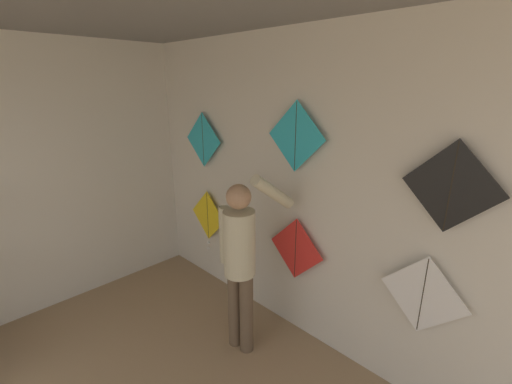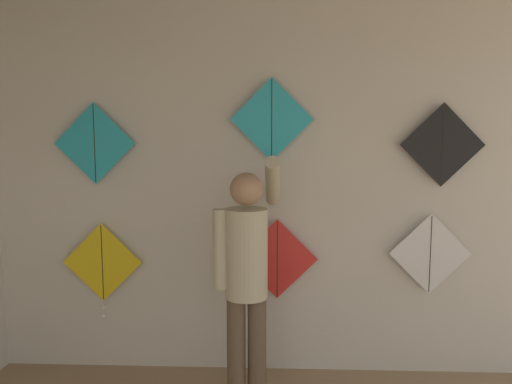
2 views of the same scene
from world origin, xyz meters
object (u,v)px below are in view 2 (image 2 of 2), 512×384
kite_2 (430,254)px  kite_4 (272,119)px  kite_5 (443,145)px  shopkeeper (247,270)px  kite_0 (102,265)px  kite_1 (277,259)px  kite_3 (95,143)px

kite_2 → kite_4: (-1.17, 0.00, 0.98)m
kite_2 → kite_5: 0.80m
shopkeeper → kite_0: (-1.13, 0.51, -0.12)m
shopkeeper → kite_1: shopkeeper is taller
kite_0 → kite_5: (2.50, 0.00, 0.91)m
shopkeeper → kite_5: size_ratio=2.79×
kite_0 → kite_2: (2.45, 0.00, 0.11)m
kite_2 → kite_5: size_ratio=1.00×
kite_2 → kite_3: 2.60m
kite_2 → kite_1: bearing=180.0°
kite_3 → kite_5: kite_3 is taller
kite_3 → kite_4: 1.32m
kite_2 → kite_3: bearing=180.0°
kite_2 → kite_0: bearing=-180.0°
kite_5 → shopkeeper: bearing=-159.8°
kite_1 → kite_3: (-1.35, 0.00, 0.86)m
kite_0 → kite_1: kite_1 is taller
kite_0 → kite_4: kite_4 is taller
kite_1 → kite_2: size_ratio=1.00×
shopkeeper → kite_3: kite_3 is taller
shopkeeper → kite_1: (0.20, 0.51, -0.06)m
kite_1 → kite_2: kite_2 is taller
kite_3 → kite_4: (1.30, 0.00, 0.17)m
kite_0 → kite_1: size_ratio=1.23×
kite_2 → kite_3: (-2.48, 0.00, 0.81)m
kite_3 → kite_5: size_ratio=1.00×
shopkeeper → kite_0: size_ratio=2.27×
shopkeeper → kite_1: bearing=60.5°
shopkeeper → kite_2: shopkeeper is taller
shopkeeper → kite_4: 1.11m
kite_0 → kite_1: (1.32, 0.00, 0.06)m
shopkeeper → kite_3: 1.49m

